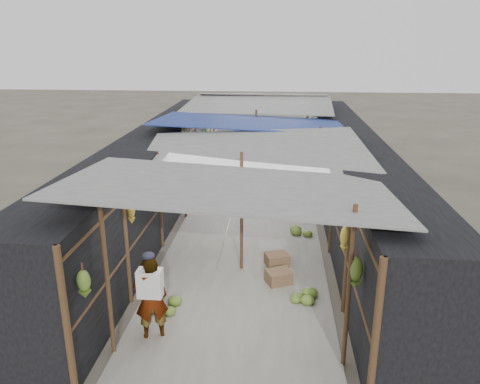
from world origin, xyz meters
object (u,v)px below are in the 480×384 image
(vendor_elderly, at_px, (151,298))
(vendor_seated, at_px, (291,200))
(crate_near, at_px, (279,277))
(black_basin, at_px, (304,173))
(shopper_blue, at_px, (263,161))

(vendor_elderly, bearing_deg, vendor_seated, -132.62)
(crate_near, relative_size, black_basin, 0.81)
(vendor_elderly, relative_size, shopper_blue, 0.97)
(black_basin, xyz_separation_m, vendor_elderly, (-2.98, -10.14, 0.65))
(crate_near, relative_size, vendor_seated, 0.49)
(black_basin, xyz_separation_m, shopper_blue, (-1.49, -0.98, 0.67))
(black_basin, relative_size, shopper_blue, 0.39)
(black_basin, height_order, vendor_seated, vendor_seated)
(shopper_blue, bearing_deg, black_basin, 42.53)
(vendor_seated, bearing_deg, black_basin, 146.82)
(shopper_blue, height_order, vendor_seated, shopper_blue)
(crate_near, height_order, vendor_seated, vendor_seated)
(shopper_blue, bearing_deg, vendor_seated, -65.33)
(vendor_seated, bearing_deg, shopper_blue, 169.69)
(crate_near, height_order, vendor_elderly, vendor_elderly)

